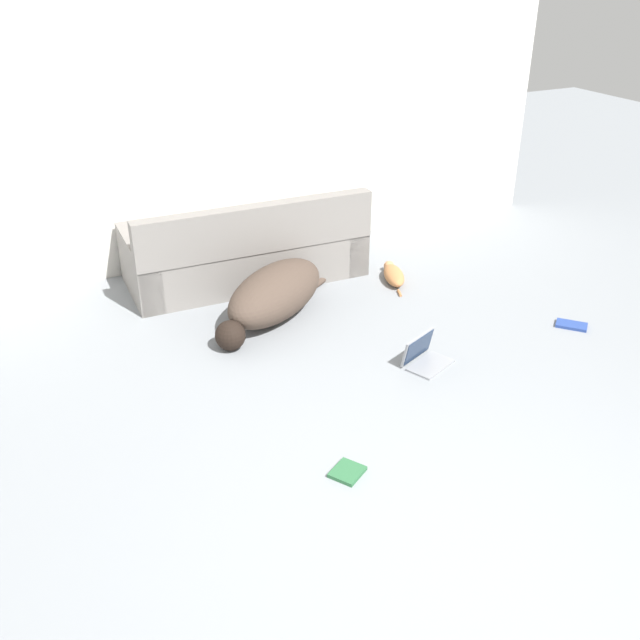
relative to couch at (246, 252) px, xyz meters
The scene contains 8 objects.
ground_plane 3.94m from the couch, 94.26° to the right, with size 20.00×20.00×0.00m, color gray.
wall_back 1.29m from the couch, 116.15° to the left, with size 7.63×0.06×2.72m.
couch is the anchor object (origin of this frame).
dog 0.83m from the couch, 95.33° to the right, with size 1.39×1.03×0.44m.
cat 1.35m from the couch, 28.24° to the right, with size 0.31×0.59×0.12m.
laptop_open 2.07m from the couch, 72.32° to the right, with size 0.42×0.37×0.22m.
book_blue 2.86m from the couch, 45.01° to the right, with size 0.26×0.27×0.02m.
book_green 2.86m from the couch, 99.06° to the right, with size 0.24×0.24×0.02m.
Camera 1 is at (-1.71, -1.73, 2.74)m, focal length 40.00 mm.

